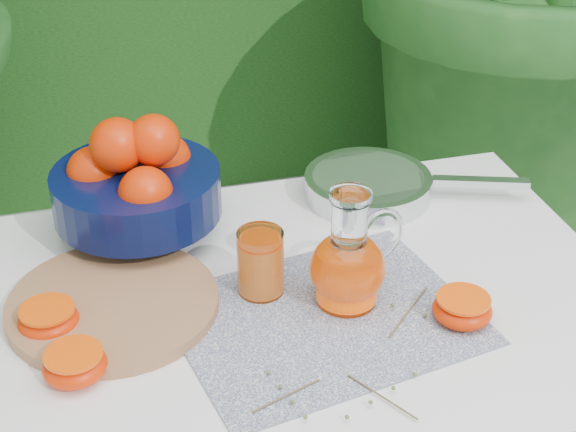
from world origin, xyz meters
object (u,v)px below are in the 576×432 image
object	(u,v)px
fruit_bowl	(136,182)
juice_pitcher	(349,264)
cutting_board	(113,304)
saute_pan	(370,185)
white_table	(291,341)

from	to	relation	value
fruit_bowl	juice_pitcher	world-z (taller)	fruit_bowl
cutting_board	saute_pan	distance (m)	0.51
saute_pan	juice_pitcher	bearing A→B (deg)	-115.51
juice_pitcher	cutting_board	bearing A→B (deg)	168.04
cutting_board	saute_pan	world-z (taller)	saute_pan
cutting_board	juice_pitcher	world-z (taller)	juice_pitcher
saute_pan	fruit_bowl	bearing A→B (deg)	-177.48
cutting_board	fruit_bowl	size ratio (longest dim) A/B	1.01
fruit_bowl	saute_pan	distance (m)	0.41
juice_pitcher	fruit_bowl	bearing A→B (deg)	135.40
white_table	cutting_board	world-z (taller)	cutting_board
cutting_board	fruit_bowl	distance (m)	0.22
fruit_bowl	saute_pan	world-z (taller)	fruit_bowl
white_table	fruit_bowl	world-z (taller)	fruit_bowl
cutting_board	saute_pan	xyz separation A→B (m)	(0.47, 0.21, 0.01)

